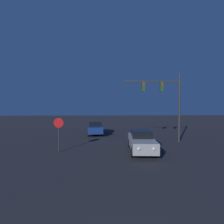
{
  "coord_description": "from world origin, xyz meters",
  "views": [
    {
      "loc": [
        -0.53,
        -2.23,
        3.47
      ],
      "look_at": [
        0.0,
        12.38,
        2.94
      ],
      "focal_mm": 28.0,
      "sensor_mm": 36.0,
      "label": 1
    }
  ],
  "objects_px": {
    "car_near": "(141,141)",
    "traffic_signal_mast": "(166,96)",
    "stop_sign": "(59,128)",
    "car_far": "(95,128)"
  },
  "relations": [
    {
      "from": "car_near",
      "to": "car_far",
      "type": "bearing_deg",
      "value": -60.48
    },
    {
      "from": "car_far",
      "to": "stop_sign",
      "type": "height_order",
      "value": "stop_sign"
    },
    {
      "from": "car_near",
      "to": "stop_sign",
      "type": "bearing_deg",
      "value": 2.3
    },
    {
      "from": "stop_sign",
      "to": "car_far",
      "type": "bearing_deg",
      "value": 74.32
    },
    {
      "from": "car_near",
      "to": "traffic_signal_mast",
      "type": "bearing_deg",
      "value": -127.78
    },
    {
      "from": "car_near",
      "to": "car_far",
      "type": "height_order",
      "value": "same"
    },
    {
      "from": "car_near",
      "to": "stop_sign",
      "type": "relative_size",
      "value": 1.84
    },
    {
      "from": "car_near",
      "to": "traffic_signal_mast",
      "type": "height_order",
      "value": "traffic_signal_mast"
    },
    {
      "from": "traffic_signal_mast",
      "to": "stop_sign",
      "type": "distance_m",
      "value": 10.08
    },
    {
      "from": "car_near",
      "to": "traffic_signal_mast",
      "type": "xyz_separation_m",
      "value": [
        3.01,
        3.4,
        3.54
      ]
    }
  ]
}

